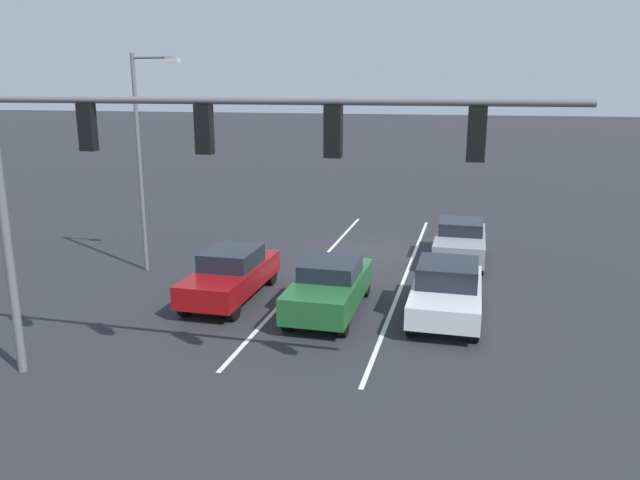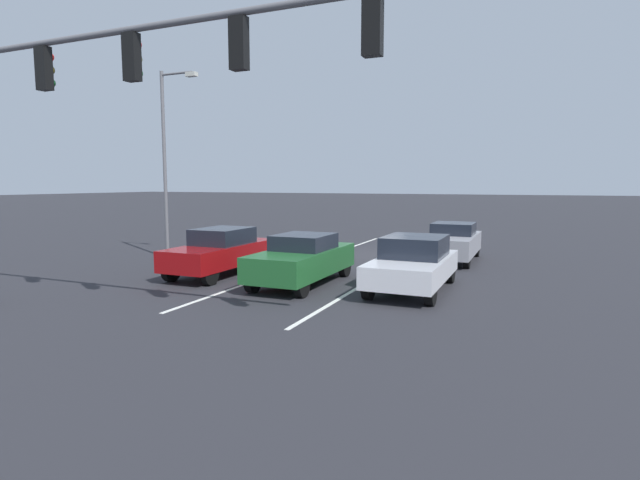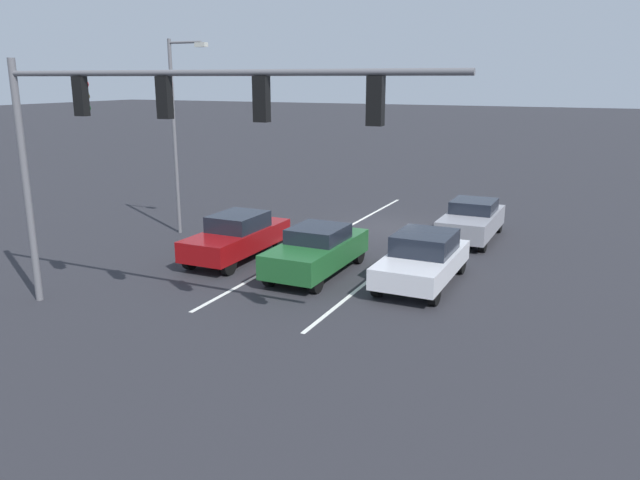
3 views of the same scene
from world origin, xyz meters
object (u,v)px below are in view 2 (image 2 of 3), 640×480
object	(u,v)px
car_silver_leftlane_front	(413,263)
car_maroon_rightlane_front	(222,251)
street_lamp_right_shoulder	(168,152)
traffic_signal_gantry	(110,89)
car_darkgreen_midlane_front	(303,259)
car_gray_leftlane_second	(452,242)

from	to	relation	value
car_silver_leftlane_front	car_maroon_rightlane_front	distance (m)	6.55
car_silver_leftlane_front	street_lamp_right_shoulder	size ratio (longest dim) A/B	0.58
traffic_signal_gantry	street_lamp_right_shoulder	bearing A→B (deg)	-56.64
car_silver_leftlane_front	traffic_signal_gantry	bearing A→B (deg)	49.05
car_darkgreen_midlane_front	car_silver_leftlane_front	distance (m)	3.36
car_darkgreen_midlane_front	car_maroon_rightlane_front	xyz separation A→B (m)	(3.22, -0.38, 0.02)
car_gray_leftlane_second	car_maroon_rightlane_front	bearing A→B (deg)	42.31
car_gray_leftlane_second	street_lamp_right_shoulder	bearing A→B (deg)	20.37
car_darkgreen_midlane_front	car_gray_leftlane_second	xyz separation A→B (m)	(-3.52, -6.52, -0.02)
car_silver_leftlane_front	car_maroon_rightlane_front	bearing A→B (deg)	0.54
car_silver_leftlane_front	car_gray_leftlane_second	bearing A→B (deg)	-91.80
car_maroon_rightlane_front	car_gray_leftlane_second	xyz separation A→B (m)	(-6.74, -6.13, -0.04)
car_maroon_rightlane_front	car_silver_leftlane_front	bearing A→B (deg)	-179.46
car_silver_leftlane_front	traffic_signal_gantry	distance (m)	8.98
car_gray_leftlane_second	traffic_signal_gantry	size ratio (longest dim) A/B	0.36
car_maroon_rightlane_front	street_lamp_right_shoulder	xyz separation A→B (m)	(3.95, -2.16, 3.52)
car_darkgreen_midlane_front	street_lamp_right_shoulder	distance (m)	8.40
street_lamp_right_shoulder	car_gray_leftlane_second	bearing A→B (deg)	-159.63
car_silver_leftlane_front	car_gray_leftlane_second	distance (m)	6.08
car_silver_leftlane_front	street_lamp_right_shoulder	bearing A→B (deg)	-11.33
car_gray_leftlane_second	traffic_signal_gantry	distance (m)	13.87
street_lamp_right_shoulder	car_darkgreen_midlane_front	bearing A→B (deg)	160.43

